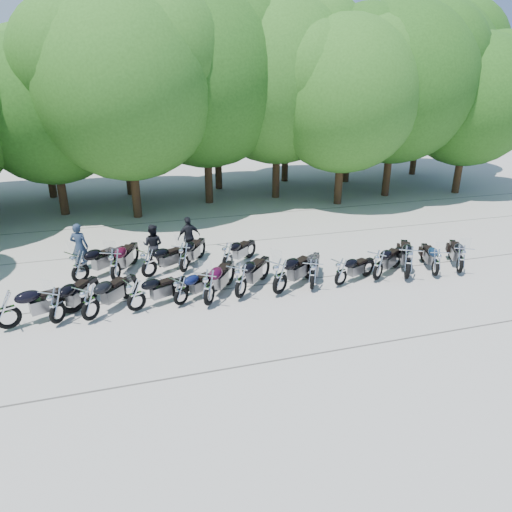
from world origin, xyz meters
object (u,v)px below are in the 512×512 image
object	(u,v)px
motorcycle_15	(115,264)
rider_0	(79,247)
motorcycle_3	(136,294)
motorcycle_7	(280,276)
motorcycle_4	(181,290)
motorcycle_9	(341,271)
motorcycle_18	(227,255)
motorcycle_6	(241,280)
motorcycle_17	(184,257)
motorcycle_1	(56,305)
motorcycle_14	(79,266)
motorcycle_2	(90,302)
motorcycle_16	(149,262)
motorcycle_10	(379,264)
rider_2	(189,237)
rider_1	(153,245)
motorcycle_8	(313,274)
motorcycle_5	(209,287)
motorcycle_11	(408,262)
motorcycle_13	(461,258)
motorcycle_0	(7,309)
motorcycle_12	(436,262)

from	to	relation	value
motorcycle_15	rider_0	xyz separation A→B (m)	(-1.24, 1.62, 0.21)
motorcycle_3	motorcycle_7	size ratio (longest dim) A/B	0.85
motorcycle_4	motorcycle_9	size ratio (longest dim) A/B	0.99
motorcycle_18	rider_0	distance (m)	5.51
motorcycle_6	motorcycle_15	size ratio (longest dim) A/B	1.00
motorcycle_17	rider_0	bearing A→B (deg)	8.42
motorcycle_1	motorcycle_14	distance (m)	2.84
motorcycle_2	motorcycle_16	bearing A→B (deg)	-82.61
motorcycle_4	motorcycle_18	size ratio (longest dim) A/B	0.95
motorcycle_15	motorcycle_16	bearing A→B (deg)	-157.31
motorcycle_2	motorcycle_10	size ratio (longest dim) A/B	1.04
motorcycle_1	motorcycle_7	world-z (taller)	motorcycle_7
motorcycle_4	motorcycle_10	world-z (taller)	motorcycle_10
rider_2	rider_1	bearing A→B (deg)	3.28
motorcycle_3	rider_0	distance (m)	4.49
motorcycle_8	rider_0	bearing A→B (deg)	-1.45
motorcycle_14	motorcycle_17	world-z (taller)	motorcycle_14
rider_1	motorcycle_9	bearing A→B (deg)	171.62
rider_2	motorcycle_10	bearing A→B (deg)	127.30
motorcycle_5	rider_1	xyz separation A→B (m)	(-1.41, 3.97, 0.12)
motorcycle_14	rider_2	size ratio (longest dim) A/B	1.49
motorcycle_10	motorcycle_11	world-z (taller)	motorcycle_11
motorcycle_7	rider_2	distance (m)	4.98
motorcycle_6	motorcycle_13	distance (m)	8.20
motorcycle_10	motorcycle_18	xyz separation A→B (m)	(-4.88, 2.43, -0.04)
motorcycle_16	motorcycle_10	bearing A→B (deg)	-138.98
motorcycle_7	rider_0	bearing A→B (deg)	22.04
motorcycle_1	motorcycle_14	world-z (taller)	motorcycle_14
motorcycle_7	motorcycle_11	xyz separation A→B (m)	(4.73, -0.10, -0.00)
motorcycle_0	motorcycle_12	xyz separation A→B (m)	(14.01, -0.14, -0.09)
motorcycle_8	motorcycle_18	world-z (taller)	motorcycle_8
motorcycle_10	motorcycle_12	size ratio (longest dim) A/B	1.08
motorcycle_13	motorcycle_18	world-z (taller)	motorcycle_13
motorcycle_3	motorcycle_9	distance (m)	6.83
motorcycle_16	rider_2	world-z (taller)	rider_2
motorcycle_3	motorcycle_14	bearing A→B (deg)	9.38
motorcycle_1	motorcycle_11	bearing A→B (deg)	-148.96
motorcycle_5	motorcycle_6	size ratio (longest dim) A/B	1.00
motorcycle_8	motorcycle_14	distance (m)	8.04
motorcycle_9	motorcycle_12	xyz separation A→B (m)	(3.65, -0.20, 0.02)
motorcycle_0	motorcycle_13	xyz separation A→B (m)	(15.02, -0.18, -0.06)
motorcycle_0	motorcycle_5	distance (m)	5.74
motorcycle_11	rider_0	size ratio (longest dim) A/B	1.41
motorcycle_0	motorcycle_7	xyz separation A→B (m)	(8.13, -0.01, 0.03)
motorcycle_11	motorcycle_18	xyz separation A→B (m)	(-5.92, 2.66, -0.12)
motorcycle_11	rider_1	size ratio (longest dim) A/B	1.56
motorcycle_4	motorcycle_7	xyz separation A→B (m)	(3.23, -0.14, 0.15)
motorcycle_9	rider_2	size ratio (longest dim) A/B	1.23
motorcycle_9	motorcycle_18	bearing A→B (deg)	30.95
motorcycle_13	rider_1	size ratio (longest dim) A/B	1.37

